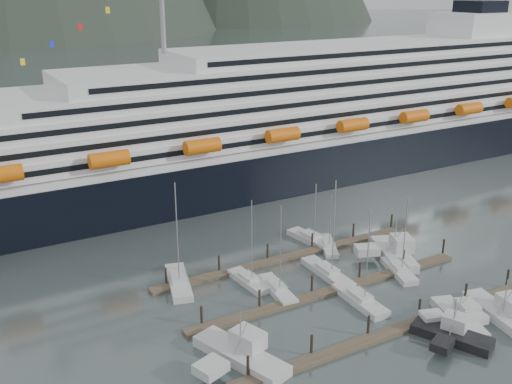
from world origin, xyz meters
TOP-DOWN VIEW (x-y plane):
  - ground at (0.00, 0.00)m, footprint 1600.00×1600.00m
  - cruise_ship at (30.03, 54.94)m, footprint 210.00×30.40m
  - dock_near at (-4.93, -9.95)m, footprint 48.18×2.28m
  - dock_mid at (-4.93, 3.05)m, footprint 48.18×2.28m
  - dock_far at (-4.93, 16.05)m, footprint 48.18×2.28m
  - sailboat_a at (-14.68, 11.47)m, footprint 3.24×8.92m
  - sailboat_b at (-12.29, 6.97)m, footprint 3.62×9.85m
  - sailboat_c at (-3.53, -1.71)m, footprint 3.13×10.44m
  - sailboat_d at (-2.54, 7.66)m, footprint 2.94×11.53m
  - sailboat_e at (-24.32, 16.27)m, footprint 5.87×11.80m
  - sailboat_f at (2.64, 19.99)m, footprint 4.35×10.08m
  - sailboat_g at (3.66, 16.00)m, footprint 6.02×9.07m
  - sailboat_h at (7.85, 2.67)m, footprint 5.08×9.29m
  - trawler_a at (-25.25, -5.46)m, footprint 10.85×13.85m
  - trawler_b at (0.77, -15.05)m, footprint 9.08×10.64m
  - trawler_c at (10.40, -14.97)m, footprint 9.94×13.89m
  - trawler_d at (4.80, -12.39)m, footprint 8.75×11.04m
  - trawler_e at (10.83, 7.45)m, footprint 10.89×13.12m

SIDE VIEW (x-z plane):
  - ground at x=0.00m, z-range 0.00..0.00m
  - dock_near at x=-4.93m, z-range -1.29..1.91m
  - dock_mid at x=-4.93m, z-range -1.29..1.91m
  - dock_far at x=-4.93m, z-range -1.29..1.91m
  - sailboat_g at x=3.66m, z-range -4.95..5.71m
  - sailboat_f at x=2.64m, z-range -5.40..6.24m
  - sailboat_h at x=7.85m, z-range -6.42..7.27m
  - sailboat_b at x=-12.29m, z-range -6.94..7.79m
  - sailboat_a at x=-14.68m, z-range -6.79..7.65m
  - sailboat_d at x=-2.54m, z-range -7.92..8.81m
  - sailboat_c at x=-3.53m, z-range -7.22..8.11m
  - sailboat_e at x=-24.32m, z-range -8.33..9.26m
  - trawler_d at x=4.80m, z-range -2.30..3.96m
  - trawler_b at x=0.77m, z-range -2.44..4.16m
  - trawler_c at x=10.40m, z-range -2.55..4.32m
  - trawler_a at x=-25.25m, z-range -2.76..4.61m
  - trawler_e at x=10.83m, z-range -3.08..5.08m
  - cruise_ship at x=30.03m, z-range -13.11..37.19m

